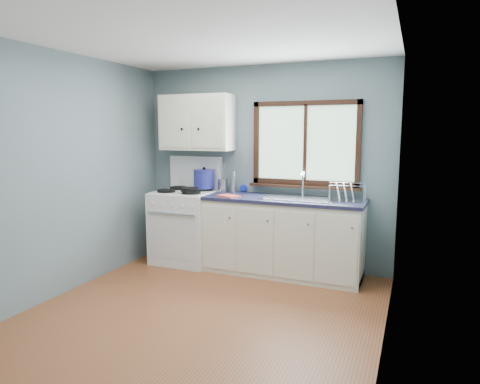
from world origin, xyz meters
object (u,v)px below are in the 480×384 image
at_px(skillet, 190,189).
at_px(thermos, 233,182).
at_px(utensil_crock, 223,185).
at_px(stockpot, 204,179).
at_px(sink, 298,204).
at_px(base_cabinets, 283,240).
at_px(gas_range, 186,224).
at_px(dish_rack, 346,196).

bearing_deg(skillet, thermos, 59.41).
bearing_deg(utensil_crock, stockpot, -170.04).
height_order(sink, skillet, sink).
xyz_separation_m(base_cabinets, skillet, (-1.14, -0.19, 0.57)).
distance_m(stockpot, utensil_crock, 0.26).
relative_size(gas_range, sink, 1.62).
bearing_deg(sink, thermos, 170.55).
distance_m(gas_range, dish_rack, 2.08).
distance_m(gas_range, utensil_crock, 0.71).
bearing_deg(stockpot, dish_rack, -3.86).
distance_m(skillet, thermos, 0.56).
height_order(thermos, dish_rack, thermos).
bearing_deg(thermos, gas_range, -164.63).
bearing_deg(stockpot, base_cabinets, -7.34).
relative_size(gas_range, stockpot, 4.03).
distance_m(base_cabinets, stockpot, 1.31).
bearing_deg(thermos, stockpot, -179.47).
xyz_separation_m(base_cabinets, sink, (0.18, -0.00, 0.45)).
bearing_deg(stockpot, thermos, 0.53).
relative_size(skillet, utensil_crock, 0.84).
bearing_deg(stockpot, sink, -6.34).
height_order(base_cabinets, utensil_crock, utensil_crock).
xyz_separation_m(sink, thermos, (-0.88, 0.15, 0.19)).
height_order(skillet, stockpot, stockpot).
relative_size(skillet, stockpot, 1.04).
height_order(skillet, thermos, thermos).
bearing_deg(gas_range, base_cabinets, 0.82).
bearing_deg(skillet, stockpot, 106.58).
bearing_deg(base_cabinets, skillet, -170.69).
bearing_deg(utensil_crock, skillet, -126.89).
distance_m(base_cabinets, skillet, 1.29).
bearing_deg(sink, skillet, -171.96).
bearing_deg(gas_range, dish_rack, 1.09).
height_order(gas_range, dish_rack, gas_range).
distance_m(sink, stockpot, 1.32).
relative_size(sink, utensil_crock, 2.02).
distance_m(gas_range, stockpot, 0.64).
distance_m(gas_range, skillet, 0.54).
bearing_deg(thermos, skillet, -142.71).
height_order(gas_range, skillet, gas_range).
xyz_separation_m(base_cabinets, thermos, (-0.70, 0.15, 0.64)).
xyz_separation_m(sink, stockpot, (-1.29, 0.14, 0.22)).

